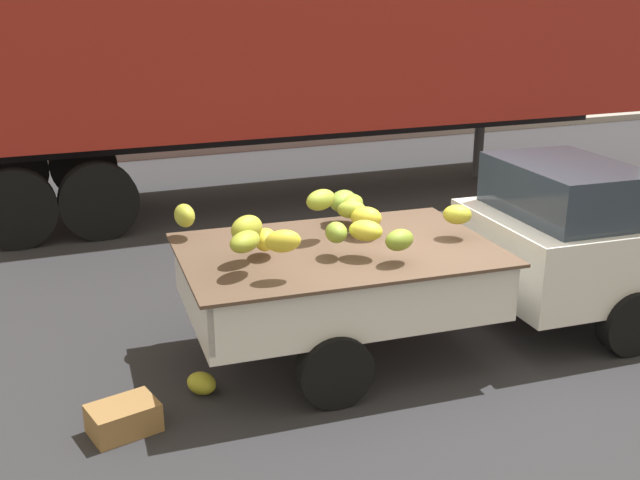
# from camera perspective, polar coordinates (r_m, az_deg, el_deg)

# --- Properties ---
(ground) EXTENTS (220.00, 220.00, 0.00)m
(ground) POSITION_cam_1_polar(r_m,az_deg,el_deg) (7.48, 8.14, -8.20)
(ground) COLOR #28282B
(curb_strip) EXTENTS (80.00, 0.80, 0.16)m
(curb_strip) POSITION_cam_1_polar(r_m,az_deg,el_deg) (16.46, -9.79, 6.79)
(curb_strip) COLOR gray
(curb_strip) RESTS_ON ground
(pickup_truck) EXTENTS (5.14, 2.17, 1.70)m
(pickup_truck) POSITION_cam_1_polar(r_m,az_deg,el_deg) (7.82, 15.09, -0.42)
(pickup_truck) COLOR silver
(pickup_truck) RESTS_ON ground
(semi_trailer) EXTENTS (12.04, 2.77, 3.95)m
(semi_trailer) POSITION_cam_1_polar(r_m,az_deg,el_deg) (12.52, -1.01, 14.83)
(semi_trailer) COLOR maroon
(semi_trailer) RESTS_ON ground
(fallen_banana_bunch_near_tailgate) EXTENTS (0.33, 0.35, 0.19)m
(fallen_banana_bunch_near_tailgate) POSITION_cam_1_polar(r_m,az_deg,el_deg) (6.72, -8.91, -10.61)
(fallen_banana_bunch_near_tailgate) COLOR #ABA929
(fallen_banana_bunch_near_tailgate) RESTS_ON ground
(produce_crate) EXTENTS (0.59, 0.47, 0.24)m
(produce_crate) POSITION_cam_1_polar(r_m,az_deg,el_deg) (6.30, -14.57, -12.85)
(produce_crate) COLOR olive
(produce_crate) RESTS_ON ground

